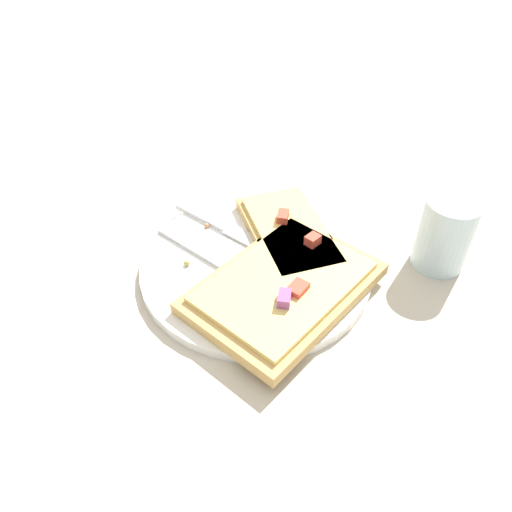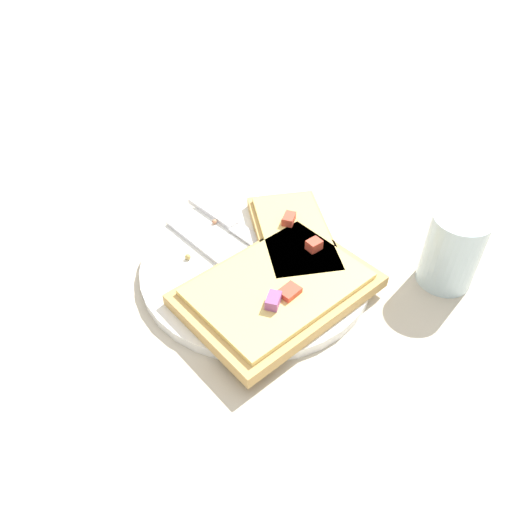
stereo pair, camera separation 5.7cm
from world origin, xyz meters
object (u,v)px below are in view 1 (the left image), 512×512
Objects in this scene: pizza_slice_main at (284,286)px; plate at (256,266)px; knife at (233,231)px; fork at (234,272)px; pizza_slice_corner at (290,234)px; drinking_glass at (446,236)px.

plate is at bearing 73.09° from pizza_slice_main.
fork is at bearing -48.41° from knife.
pizza_slice_main is at bearing 11.39° from fork.
knife is (-0.00, -0.07, -0.00)m from fork.
fork reaches higher than plate.
drinking_glass reaches higher than pizza_slice_corner.
pizza_slice_main is at bearing -21.59° from knife.
knife is at bearing 132.90° from fork.
pizza_slice_main is (-0.05, 0.11, 0.01)m from knife.
knife is 0.93× the size of pizza_slice_corner.
plate is at bearing -23.48° from knife.
pizza_slice_main reaches higher than knife.
drinking_glass is (-0.22, 0.00, 0.04)m from plate.
knife is 1.98× the size of drinking_glass.
fork is 0.91× the size of pizza_slice_corner.
drinking_glass is at bearing 179.14° from plate.
fork is 0.06m from pizza_slice_main.
drinking_glass is at bearing -31.21° from pizza_slice_main.
pizza_slice_main is 0.09m from pizza_slice_corner.
knife is (0.03, -0.06, 0.01)m from plate.
fork is 1.94× the size of drinking_glass.
pizza_slice_corner is 2.12× the size of drinking_glass.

